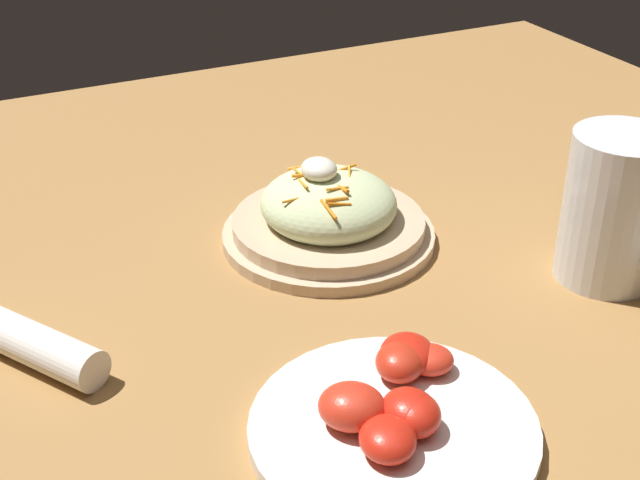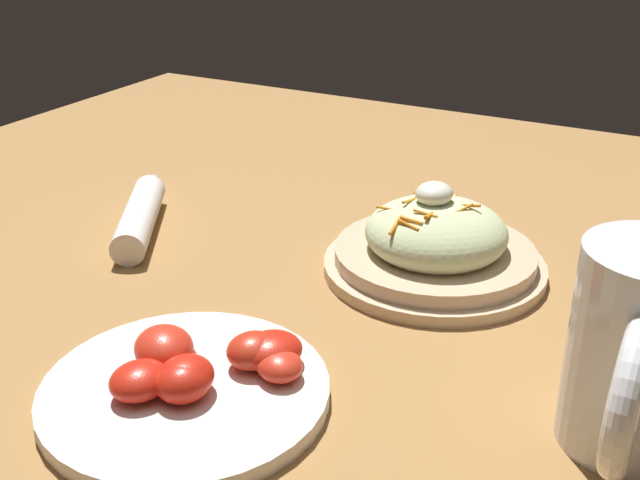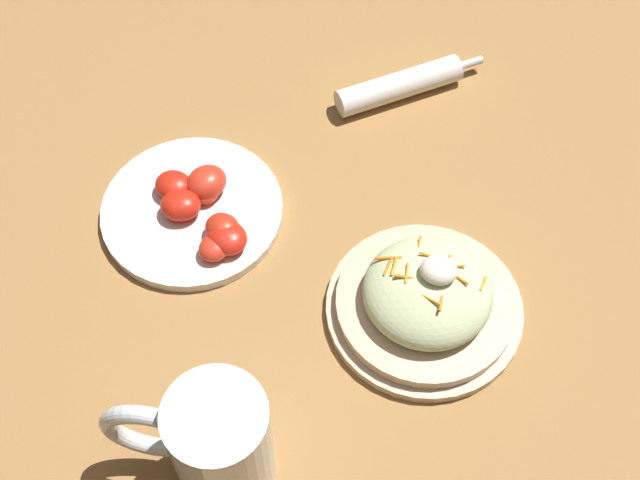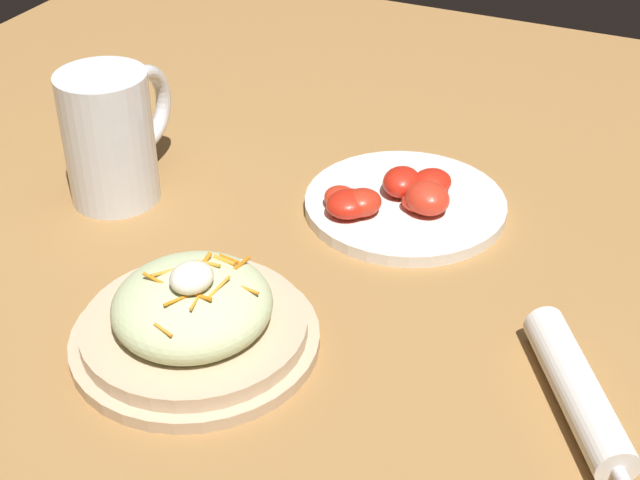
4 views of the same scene
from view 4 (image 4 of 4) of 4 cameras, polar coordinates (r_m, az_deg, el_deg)
The scene contains 5 objects.
ground_plane at distance 0.90m, azimuth 0.04°, elevation -1.24°, with size 1.43×1.43×0.00m, color #9E703D.
salad_plate at distance 0.79m, azimuth -7.86°, elevation -4.86°, with size 0.21×0.21×0.09m.
beer_mug at distance 0.99m, azimuth -12.78°, elevation 5.98°, with size 0.16×0.09×0.14m.
napkin_roll at distance 0.76m, azimuth 15.73°, elevation -9.03°, with size 0.18×0.13×0.04m.
tomato_plate at distance 0.97m, azimuth 5.06°, elevation 2.47°, with size 0.21×0.21×0.04m.
Camera 4 is at (-0.66, -0.31, 0.52)m, focal length 51.51 mm.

